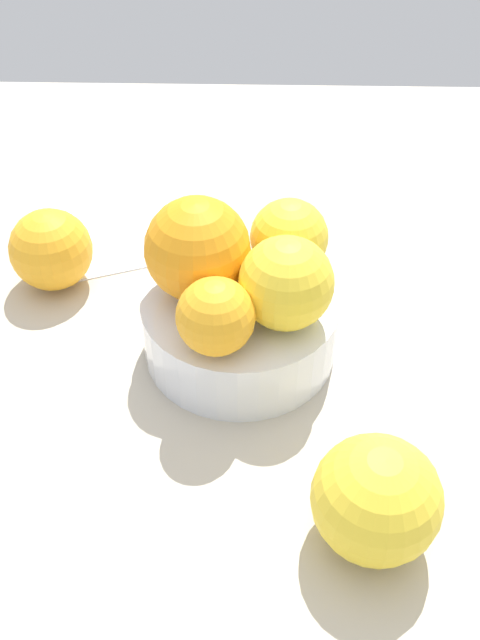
# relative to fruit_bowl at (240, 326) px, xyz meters

# --- Properties ---
(ground_plane) EXTENTS (1.10, 1.10, 0.02)m
(ground_plane) POSITION_rel_fruit_bowl_xyz_m (0.00, 0.00, -0.04)
(ground_plane) COLOR #BCB29E
(fruit_bowl) EXTENTS (0.17, 0.17, 0.06)m
(fruit_bowl) POSITION_rel_fruit_bowl_xyz_m (0.00, 0.00, 0.00)
(fruit_bowl) COLOR silver
(fruit_bowl) RESTS_ON ground_plane
(orange_in_bowl_0) EXTENTS (0.09, 0.09, 0.09)m
(orange_in_bowl_0) POSITION_rel_fruit_bowl_xyz_m (0.01, 0.03, 0.07)
(orange_in_bowl_0) COLOR orange
(orange_in_bowl_0) RESTS_ON fruit_bowl
(orange_in_bowl_1) EXTENTS (0.07, 0.07, 0.07)m
(orange_in_bowl_1) POSITION_rel_fruit_bowl_xyz_m (0.04, -0.04, 0.06)
(orange_in_bowl_1) COLOR yellow
(orange_in_bowl_1) RESTS_ON fruit_bowl
(orange_in_bowl_2) EXTENTS (0.06, 0.06, 0.06)m
(orange_in_bowl_2) POSITION_rel_fruit_bowl_xyz_m (-0.05, 0.02, 0.06)
(orange_in_bowl_2) COLOR #F9A823
(orange_in_bowl_2) RESTS_ON fruit_bowl
(orange_in_bowl_3) EXTENTS (0.08, 0.08, 0.08)m
(orange_in_bowl_3) POSITION_rel_fruit_bowl_xyz_m (-0.02, -0.04, 0.07)
(orange_in_bowl_3) COLOR yellow
(orange_in_bowl_3) RESTS_ON fruit_bowl
(orange_loose_0) EXTENTS (0.08, 0.08, 0.08)m
(orange_loose_0) POSITION_rel_fruit_bowl_xyz_m (0.09, 0.18, 0.01)
(orange_loose_0) COLOR #F9A823
(orange_loose_0) RESTS_ON ground_plane
(orange_loose_1) EXTENTS (0.09, 0.09, 0.09)m
(orange_loose_1) POSITION_rel_fruit_bowl_xyz_m (-0.18, -0.10, 0.02)
(orange_loose_1) COLOR yellow
(orange_loose_1) RESTS_ON ground_plane
(folded_napkin) EXTENTS (0.18, 0.18, 0.00)m
(folded_napkin) POSITION_rel_fruit_bowl_xyz_m (0.17, 0.14, -0.03)
(folded_napkin) COLOR white
(folded_napkin) RESTS_ON ground_plane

